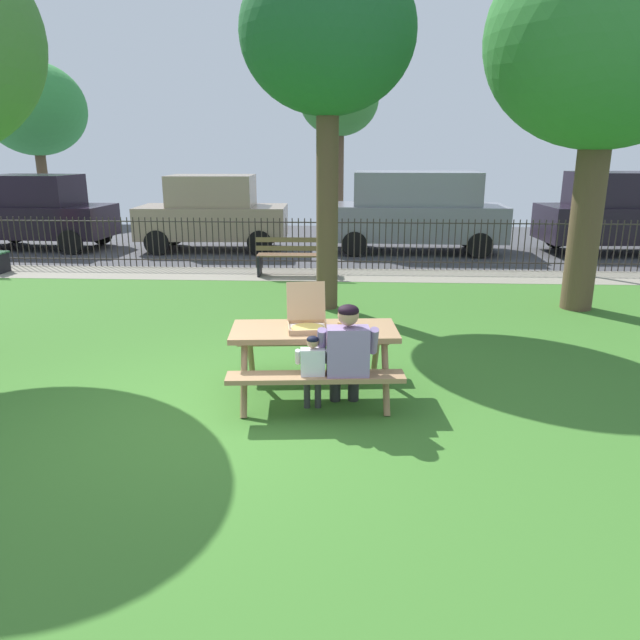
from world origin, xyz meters
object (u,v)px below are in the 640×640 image
at_px(parked_car_center, 213,212).
at_px(far_tree_center, 590,94).
at_px(pizza_slice_on_table, 344,326).
at_px(far_tree_midleft, 339,101).
at_px(lamp_post_walkway, 603,156).
at_px(adult_at_table, 347,353).
at_px(picnic_table_foreground, 314,344).
at_px(child_at_table, 313,367).
at_px(parked_car_right, 415,210).
at_px(far_tree_left, 34,109).
at_px(parked_car_far_right, 634,211).
at_px(tree_midground_left, 328,37).
at_px(tree_near_table, 608,40).
at_px(park_bench_center, 294,257).
at_px(pizza_box_open, 307,320).
at_px(parked_car_left, 37,211).

xyz_separation_m(parked_car_center, far_tree_center, (12.14, 7.23, 3.50)).
bearing_deg(pizza_slice_on_table, far_tree_midleft, 91.57).
bearing_deg(lamp_post_walkway, far_tree_midleft, 118.95).
xyz_separation_m(adult_at_table, parked_car_center, (-3.68, 10.19, 0.35)).
bearing_deg(lamp_post_walkway, picnic_table_foreground, -129.26).
distance_m(child_at_table, lamp_post_walkway, 9.33).
height_order(parked_car_right, far_tree_left, far_tree_left).
height_order(adult_at_table, far_tree_midleft, far_tree_midleft).
relative_size(parked_car_center, parked_car_far_right, 0.84).
relative_size(parked_car_right, far_tree_center, 0.75).
distance_m(pizza_slice_on_table, tree_midground_left, 5.13).
height_order(child_at_table, tree_near_table, tree_near_table).
xyz_separation_m(pizza_slice_on_table, child_at_table, (-0.31, -0.63, -0.25)).
bearing_deg(tree_midground_left, park_bench_center, 107.24).
distance_m(child_at_table, park_bench_center, 7.00).
xyz_separation_m(lamp_post_walkway, parked_car_far_right, (2.14, 2.98, -1.41)).
bearing_deg(far_tree_midleft, lamp_post_walkway, -61.05).
bearing_deg(lamp_post_walkway, pizza_box_open, -129.76).
bearing_deg(far_tree_left, far_tree_center, 0.00).
height_order(pizza_box_open, parked_car_center, parked_car_center).
xyz_separation_m(pizza_box_open, pizza_slice_on_table, (0.40, 0.07, -0.08)).
bearing_deg(park_bench_center, parked_car_right, 48.76).
distance_m(pizza_slice_on_table, park_bench_center, 6.44).
height_order(pizza_box_open, adult_at_table, pizza_box_open).
distance_m(child_at_table, far_tree_center, 19.98).
distance_m(pizza_box_open, pizza_slice_on_table, 0.42).
relative_size(lamp_post_walkway, far_tree_center, 0.67).
bearing_deg(pizza_box_open, child_at_table, -80.30).
xyz_separation_m(pizza_box_open, far_tree_midleft, (-0.06, 16.93, 3.47)).
relative_size(tree_near_table, far_tree_midleft, 1.05).
distance_m(parked_car_right, far_tree_center, 10.47).
distance_m(far_tree_left, far_tree_center, 20.44).
distance_m(pizza_slice_on_table, far_tree_left, 20.92).
bearing_deg(far_tree_center, park_bench_center, -132.51).
bearing_deg(picnic_table_foreground, pizza_slice_on_table, 17.23).
xyz_separation_m(tree_near_table, far_tree_left, (-15.89, 12.97, -0.19)).
bearing_deg(pizza_box_open, picnic_table_foreground, -18.71).
xyz_separation_m(tree_midground_left, far_tree_center, (8.84, 13.15, 0.20)).
bearing_deg(picnic_table_foreground, lamp_post_walkway, 50.74).
xyz_separation_m(child_at_table, parked_car_left, (-8.15, 10.25, 0.49)).
xyz_separation_m(lamp_post_walkway, parked_car_right, (-3.45, 2.98, -1.41)).
height_order(pizza_box_open, child_at_table, pizza_box_open).
height_order(pizza_box_open, parked_car_left, parked_car_left).
bearing_deg(adult_at_table, lamp_post_walkway, 54.50).
relative_size(adult_at_table, parked_car_far_right, 0.25).
height_order(tree_midground_left, parked_car_left, tree_midground_left).
distance_m(pizza_box_open, far_tree_center, 19.47).
distance_m(lamp_post_walkway, far_tree_center, 10.92).
xyz_separation_m(pizza_box_open, adult_at_table, (0.44, -0.50, -0.20)).
bearing_deg(parked_car_left, far_tree_midleft, 42.13).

